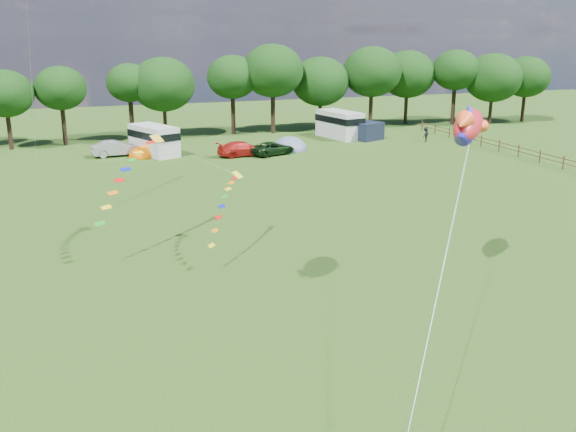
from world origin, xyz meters
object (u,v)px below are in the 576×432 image
object	(u,v)px
walker_b	(426,135)
campervan_c	(154,139)
tent_orange	(142,157)
car_b	(116,148)
campervan_d	(340,124)
fish_kite	(467,126)
car_d	(272,148)
tent_greyblue	(290,149)
car_c	(242,149)
walker_a	(468,137)

from	to	relation	value
walker_b	campervan_c	bearing A→B (deg)	-35.66
tent_orange	walker_b	size ratio (longest dim) A/B	1.77
car_b	campervan_d	bearing A→B (deg)	-89.94
walker_b	campervan_d	bearing A→B (deg)	-67.15
campervan_d	fish_kite	distance (m)	43.57
car_d	fish_kite	world-z (taller)	fish_kite
campervan_d	fish_kite	bearing A→B (deg)	152.01
fish_kite	tent_greyblue	bearing A→B (deg)	38.50
campervan_c	tent_greyblue	size ratio (longest dim) A/B	1.62
car_c	walker_b	distance (m)	21.12
car_d	walker_a	bearing A→B (deg)	-113.30
campervan_c	campervan_d	xyz separation A→B (m)	(21.21, 3.63, 0.07)
car_d	walker_b	distance (m)	18.27
campervan_c	walker_b	size ratio (longest dim) A/B	4.02
campervan_c	car_c	bearing A→B (deg)	-135.80
tent_orange	walker_a	bearing A→B (deg)	-6.99
tent_greyblue	fish_kite	size ratio (longest dim) A/B	1.17
walker_a	campervan_c	bearing A→B (deg)	-29.15
car_d	tent_orange	bearing A→B (deg)	56.42
car_c	fish_kite	xyz separation A→B (m)	(1.44, -34.50, 6.85)
car_c	tent_orange	size ratio (longest dim) A/B	1.69
tent_greyblue	fish_kite	world-z (taller)	fish_kite
campervan_d	tent_orange	world-z (taller)	campervan_d
campervan_c	car_b	bearing A→B (deg)	59.05
car_d	walker_b	xyz separation A→B (m)	(18.17, 1.88, 0.15)
tent_greyblue	walker_a	world-z (taller)	walker_a
car_b	walker_b	size ratio (longest dim) A/B	2.73
walker_b	car_d	bearing A→B (deg)	-26.01
tent_orange	fish_kite	size ratio (longest dim) A/B	0.83
car_b	tent_orange	bearing A→B (deg)	-128.43
tent_greyblue	walker_a	xyz separation A→B (m)	(18.86, -3.34, 0.83)
car_d	walker_a	size ratio (longest dim) A/B	2.77
car_c	tent_orange	world-z (taller)	car_c
campervan_c	campervan_d	distance (m)	21.52
campervan_d	walker_b	xyz separation A→B (m)	(7.84, -5.54, -0.82)
campervan_d	fish_kite	size ratio (longest dim) A/B	1.95
car_b	car_c	bearing A→B (deg)	-115.74
car_d	tent_orange	distance (m)	12.58
fish_kite	walker_b	world-z (taller)	fish_kite
fish_kite	campervan_d	bearing A→B (deg)	28.98
fish_kite	walker_b	xyz separation A→B (m)	(19.63, 35.99, -6.77)
campervan_d	tent_orange	xyz separation A→B (m)	(-22.55, -4.49, -1.59)
tent_greyblue	walker_b	bearing A→B (deg)	-0.97
car_b	campervan_c	size ratio (longest dim) A/B	0.68
car_b	walker_b	bearing A→B (deg)	-101.34
walker_b	tent_orange	bearing A→B (deg)	-33.89
car_b	car_c	size ratio (longest dim) A/B	0.91
tent_greyblue	walker_b	size ratio (longest dim) A/B	2.49
campervan_d	tent_orange	bearing A→B (deg)	89.11
car_d	campervan_d	bearing A→B (deg)	-74.44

